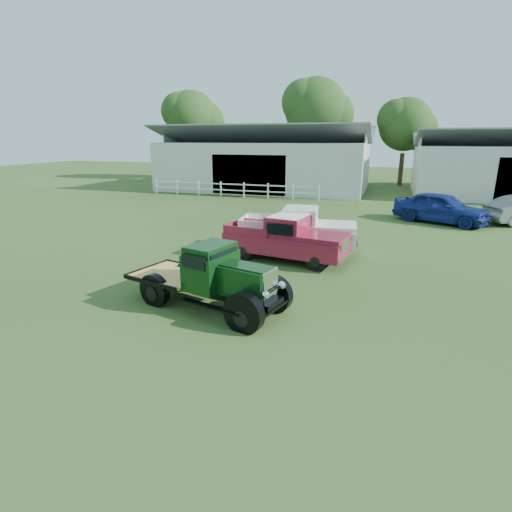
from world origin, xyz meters
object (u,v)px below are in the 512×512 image
(vintage_flatbed, at_px, (209,276))
(red_pickup, at_px, (286,238))
(white_pickup, at_px, (297,230))
(misc_car_blue, at_px, (441,208))

(vintage_flatbed, bearing_deg, red_pickup, 93.97)
(vintage_flatbed, height_order, white_pickup, vintage_flatbed)
(red_pickup, relative_size, misc_car_blue, 0.97)
(vintage_flatbed, bearing_deg, white_pickup, 94.57)
(red_pickup, xyz_separation_m, misc_car_blue, (6.51, 9.63, -0.04))
(vintage_flatbed, distance_m, red_pickup, 5.20)
(white_pickup, distance_m, misc_car_blue, 10.44)
(red_pickup, height_order, white_pickup, white_pickup)
(vintage_flatbed, height_order, red_pickup, vintage_flatbed)
(red_pickup, distance_m, misc_car_blue, 11.62)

